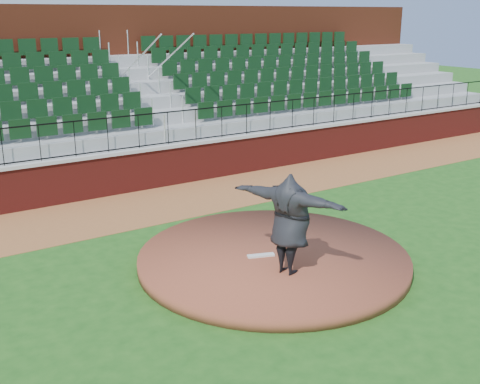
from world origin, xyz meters
The scene contains 10 objects.
ground centered at (0.00, 0.00, 0.00)m, with size 90.00×90.00×0.00m, color #1D4F16.
warning_track centered at (0.00, 5.40, 0.01)m, with size 34.00×3.20×0.01m, color brown.
field_wall centered at (0.00, 7.00, 0.60)m, with size 34.00×0.35×1.20m, color maroon.
wall_cap centered at (0.00, 7.00, 1.25)m, with size 34.00×0.45×0.10m, color #B7B7B7.
wall_railing centered at (0.00, 7.00, 1.80)m, with size 34.00×0.05×1.00m, color black, non-canonical shape.
seating_stands centered at (0.00, 9.72, 2.30)m, with size 34.00×5.10×4.60m, color gray, non-canonical shape.
concourse_wall centered at (0.00, 12.52, 2.75)m, with size 34.00×0.50×5.50m, color maroon.
pitchers_mound centered at (0.00, 0.20, 0.12)m, with size 5.80×5.80×0.25m, color brown.
pitching_rubber centered at (-0.32, 0.22, 0.27)m, with size 0.58×0.15×0.04m, color silver.
pitcher centered at (-0.32, -0.74, 1.27)m, with size 2.51×0.68×2.04m, color black.
Camera 1 is at (-7.09, -9.21, 5.19)m, focal length 44.19 mm.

